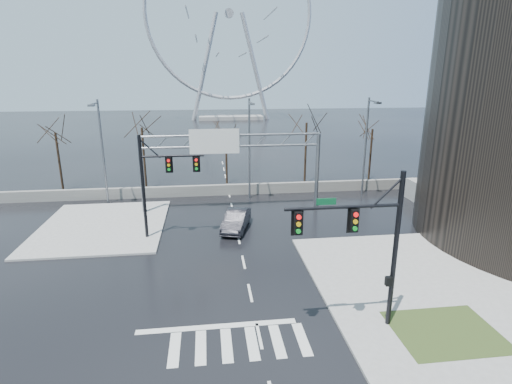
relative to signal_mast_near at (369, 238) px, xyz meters
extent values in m
plane|color=black|center=(-5.14, 4.04, -4.87)|extent=(260.00, 260.00, 0.00)
cube|color=gray|center=(4.86, 6.04, -4.80)|extent=(12.00, 10.00, 0.15)
cube|color=gray|center=(-16.14, 16.04, -4.80)|extent=(10.00, 12.00, 0.15)
cube|color=#2F441C|center=(3.86, -0.96, -4.72)|extent=(5.00, 4.00, 0.02)
cube|color=slate|center=(-5.14, 24.04, -4.32)|extent=(52.00, 0.50, 1.10)
cylinder|color=black|center=(1.36, 0.04, -0.87)|extent=(0.24, 0.24, 8.00)
cylinder|color=black|center=(-1.34, 0.04, 1.53)|extent=(5.40, 0.16, 0.16)
cube|color=black|center=(-0.84, -0.11, 0.93)|extent=(0.35, 0.28, 1.05)
cube|color=black|center=(-3.44, -0.11, 0.93)|extent=(0.35, 0.28, 1.05)
cylinder|color=black|center=(-12.14, 13.04, -0.87)|extent=(0.24, 0.24, 8.00)
cylinder|color=black|center=(-9.84, 13.04, 1.53)|extent=(4.60, 0.16, 0.16)
cube|color=black|center=(-10.14, 12.89, 0.93)|extent=(0.35, 0.28, 1.05)
cube|color=black|center=(-8.14, 12.89, 0.93)|extent=(0.35, 0.28, 1.05)
cylinder|color=slate|center=(-13.14, 19.04, -1.37)|extent=(0.36, 0.36, 7.00)
cylinder|color=slate|center=(2.86, 19.04, -1.37)|extent=(0.36, 0.36, 7.00)
cylinder|color=slate|center=(-5.14, 19.04, 2.13)|extent=(16.00, 0.20, 0.20)
cylinder|color=slate|center=(-5.14, 19.04, 1.13)|extent=(16.00, 0.20, 0.20)
cube|color=#094925|center=(-6.64, 18.89, 1.63)|extent=(4.20, 0.10, 2.00)
cube|color=silver|center=(-6.64, 18.83, 1.63)|extent=(4.40, 0.02, 2.20)
cylinder|color=slate|center=(-17.14, 22.54, 0.13)|extent=(0.20, 0.20, 10.00)
cylinder|color=slate|center=(-17.14, 21.44, 4.83)|extent=(0.12, 2.20, 0.12)
cube|color=slate|center=(-17.14, 20.44, 4.73)|extent=(0.50, 0.70, 0.18)
cylinder|color=slate|center=(-3.14, 22.54, 0.13)|extent=(0.20, 0.20, 10.00)
cylinder|color=slate|center=(-3.14, 21.44, 4.83)|extent=(0.12, 2.20, 0.12)
cube|color=slate|center=(-3.14, 20.44, 4.73)|extent=(0.50, 0.70, 0.18)
cylinder|color=slate|center=(8.86, 22.54, 0.13)|extent=(0.20, 0.20, 10.00)
cylinder|color=slate|center=(8.86, 21.44, 4.83)|extent=(0.12, 2.20, 0.12)
cube|color=slate|center=(8.86, 20.44, 4.73)|extent=(0.50, 0.70, 0.18)
cylinder|color=black|center=(-23.14, 28.04, -1.72)|extent=(0.24, 0.24, 6.30)
cylinder|color=black|center=(-14.14, 27.54, -1.50)|extent=(0.24, 0.24, 6.75)
cylinder|color=black|center=(-5.14, 28.54, -1.95)|extent=(0.24, 0.24, 5.85)
cylinder|color=black|center=(3.86, 27.54, -1.36)|extent=(0.24, 0.24, 7.02)
cylinder|color=black|center=(11.86, 28.04, -1.81)|extent=(0.24, 0.24, 6.12)
cube|color=gray|center=(-0.14, 99.04, -4.37)|extent=(18.00, 6.00, 1.00)
torus|color=#B2B2B7|center=(-0.14, 99.04, 23.13)|extent=(45.00, 1.00, 45.00)
cylinder|color=#B2B2B7|center=(-0.14, 99.04, 23.13)|extent=(2.40, 1.50, 2.40)
cylinder|color=#B2B2B7|center=(-7.14, 99.04, 9.13)|extent=(8.28, 1.20, 28.82)
cylinder|color=#B2B2B7|center=(6.86, 99.04, 9.13)|extent=(8.28, 1.20, 28.82)
imported|color=black|center=(-5.16, 14.12, -4.09)|extent=(2.91, 5.02, 1.56)
camera|label=1|loc=(-7.35, -16.36, 7.23)|focal=28.00mm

